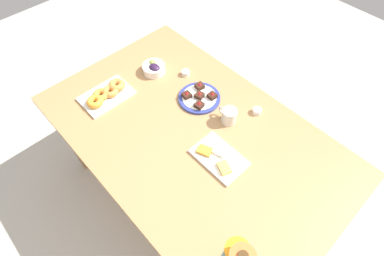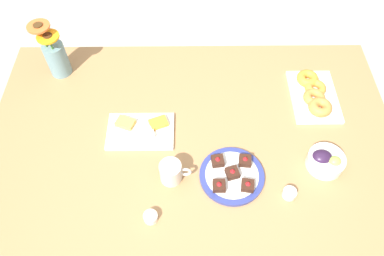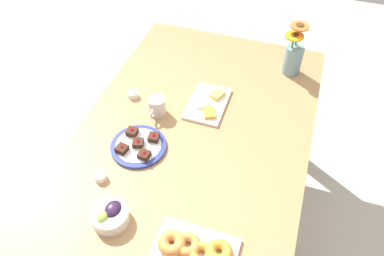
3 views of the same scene
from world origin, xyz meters
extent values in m
plane|color=#B7B2A8|center=(0.00, 0.00, 0.00)|extent=(6.00, 6.00, 0.00)
cube|color=#A87A4C|center=(0.00, 0.00, 0.72)|extent=(1.60, 1.00, 0.04)
cube|color=#A87A4C|center=(-0.72, 0.42, 0.35)|extent=(0.07, 0.07, 0.70)
cube|color=#A87A4C|center=(0.72, 0.42, 0.35)|extent=(0.07, 0.07, 0.70)
cylinder|color=beige|center=(-0.08, -0.19, 0.78)|extent=(0.08, 0.08, 0.09)
cylinder|color=brown|center=(-0.08, -0.19, 0.82)|extent=(0.07, 0.07, 0.00)
torus|color=beige|center=(-0.03, -0.19, 0.78)|extent=(0.05, 0.01, 0.05)
cylinder|color=white|center=(0.49, -0.14, 0.77)|extent=(0.14, 0.14, 0.05)
ellipsoid|color=#2D1938|center=(0.47, -0.14, 0.79)|extent=(0.07, 0.06, 0.04)
ellipsoid|color=#9EC14C|center=(0.51, -0.16, 0.79)|extent=(0.05, 0.04, 0.04)
cube|color=white|center=(-0.20, 0.01, 0.75)|extent=(0.26, 0.17, 0.01)
cube|color=#EFB74C|center=(-0.26, 0.04, 0.76)|extent=(0.08, 0.07, 0.02)
cube|color=white|center=(-0.18, -0.01, 0.76)|extent=(0.08, 0.07, 0.01)
cube|color=orange|center=(-0.13, 0.04, 0.76)|extent=(0.08, 0.07, 0.02)
cube|color=white|center=(0.51, 0.18, 0.75)|extent=(0.19, 0.28, 0.01)
torus|color=#D3813B|center=(0.52, 0.10, 0.77)|extent=(0.13, 0.13, 0.04)
torus|color=#CA813B|center=(0.50, 0.15, 0.77)|extent=(0.11, 0.11, 0.03)
torus|color=orange|center=(0.52, 0.21, 0.77)|extent=(0.10, 0.10, 0.03)
torus|color=orange|center=(0.50, 0.26, 0.77)|extent=(0.11, 0.11, 0.04)
cylinder|color=white|center=(-0.14, -0.35, 0.75)|extent=(0.05, 0.05, 0.03)
cylinder|color=#C68923|center=(-0.14, -0.35, 0.76)|extent=(0.04, 0.04, 0.01)
cylinder|color=white|center=(0.34, -0.26, 0.75)|extent=(0.05, 0.05, 0.03)
cylinder|color=maroon|center=(0.34, -0.26, 0.76)|extent=(0.04, 0.04, 0.01)
cylinder|color=navy|center=(0.14, -0.19, 0.75)|extent=(0.24, 0.24, 0.01)
cylinder|color=white|center=(0.14, -0.19, 0.75)|extent=(0.19, 0.19, 0.01)
cube|color=#381E14|center=(0.09, -0.14, 0.77)|extent=(0.05, 0.05, 0.02)
cone|color=red|center=(0.09, -0.14, 0.79)|extent=(0.02, 0.02, 0.01)
cube|color=#381E14|center=(0.19, -0.14, 0.77)|extent=(0.05, 0.05, 0.02)
cone|color=red|center=(0.19, -0.14, 0.79)|extent=(0.02, 0.02, 0.01)
cube|color=#381E14|center=(0.09, -0.24, 0.77)|extent=(0.04, 0.04, 0.02)
cone|color=red|center=(0.09, -0.24, 0.79)|extent=(0.02, 0.02, 0.01)
cube|color=#381E14|center=(0.19, -0.24, 0.77)|extent=(0.05, 0.05, 0.02)
cone|color=red|center=(0.19, -0.24, 0.79)|extent=(0.02, 0.02, 0.01)
cube|color=#381E14|center=(0.14, -0.19, 0.77)|extent=(0.05, 0.05, 0.02)
cone|color=red|center=(0.14, -0.19, 0.79)|extent=(0.02, 0.02, 0.01)
cylinder|color=#6B939E|center=(-0.57, 0.34, 0.82)|extent=(0.09, 0.09, 0.15)
cylinder|color=#3D702D|center=(-0.59, 0.34, 0.94)|extent=(0.01, 0.01, 0.10)
cylinder|color=orange|center=(-0.59, 0.34, 1.00)|extent=(0.09, 0.09, 0.01)
cylinder|color=#472D14|center=(-0.59, 0.34, 1.00)|extent=(0.04, 0.04, 0.01)
cylinder|color=#3D702D|center=(-0.57, 0.32, 0.92)|extent=(0.01, 0.01, 0.06)
cylinder|color=orange|center=(-0.57, 0.32, 0.96)|extent=(0.09, 0.09, 0.01)
cylinder|color=#472D14|center=(-0.57, 0.32, 0.96)|extent=(0.04, 0.04, 0.01)
camera|label=1|loc=(-0.65, 0.61, 2.00)|focal=28.00mm
camera|label=2|loc=(-0.01, -0.83, 1.95)|focal=35.00mm
camera|label=3|loc=(1.04, 0.35, 1.94)|focal=35.00mm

